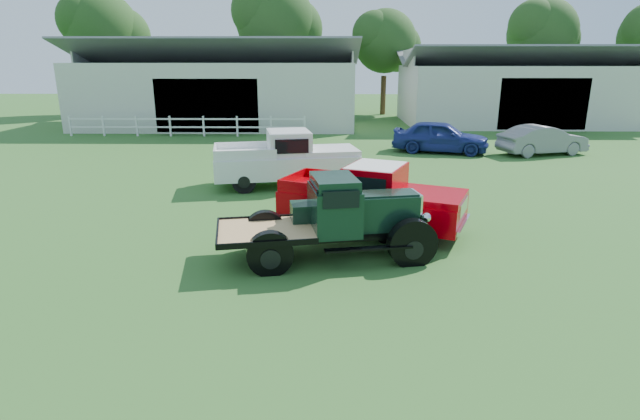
# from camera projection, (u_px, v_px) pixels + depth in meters

# --- Properties ---
(ground) EXTENTS (120.00, 120.00, 0.00)m
(ground) POSITION_uv_depth(u_px,v_px,m) (310.00, 274.00, 10.51)
(ground) COLOR #316625
(shed_left) EXTENTS (18.80, 10.20, 5.60)m
(shed_left) POSITION_uv_depth(u_px,v_px,m) (222.00, 84.00, 34.72)
(shed_left) COLOR #A8A8A8
(shed_left) RESTS_ON ground
(shed_right) EXTENTS (16.80, 9.20, 5.20)m
(shed_right) POSITION_uv_depth(u_px,v_px,m) (519.00, 86.00, 35.43)
(shed_right) COLOR #A8A8A8
(shed_right) RESTS_ON ground
(fence_rail) EXTENTS (14.20, 0.16, 1.20)m
(fence_rail) POSITION_uv_depth(u_px,v_px,m) (187.00, 126.00, 29.61)
(fence_rail) COLOR white
(fence_rail) RESTS_ON ground
(tree_a) EXTENTS (6.30, 6.30, 10.50)m
(tree_a) POSITION_uv_depth(u_px,v_px,m) (104.00, 49.00, 40.88)
(tree_a) COLOR #244218
(tree_a) RESTS_ON ground
(tree_b) EXTENTS (6.90, 6.90, 11.50)m
(tree_b) POSITION_uv_depth(u_px,v_px,m) (275.00, 43.00, 41.49)
(tree_b) COLOR #244218
(tree_b) RESTS_ON ground
(tree_c) EXTENTS (5.40, 5.40, 9.00)m
(tree_c) POSITION_uv_depth(u_px,v_px,m) (384.00, 59.00, 40.76)
(tree_c) COLOR #244218
(tree_c) RESTS_ON ground
(tree_d) EXTENTS (6.00, 6.00, 10.00)m
(tree_d) POSITION_uv_depth(u_px,v_px,m) (540.00, 52.00, 41.39)
(tree_d) COLOR #244218
(tree_d) RESTS_ON ground
(vintage_flatbed) EXTENTS (5.01, 2.72, 1.88)m
(vintage_flatbed) POSITION_uv_depth(u_px,v_px,m) (330.00, 218.00, 11.17)
(vintage_flatbed) COLOR black
(vintage_flatbed) RESTS_ON ground
(red_pickup) EXTENTS (5.23, 3.65, 1.78)m
(red_pickup) POSITION_uv_depth(u_px,v_px,m) (371.00, 197.00, 13.02)
(red_pickup) COLOR #AE0008
(red_pickup) RESTS_ON ground
(white_pickup) EXTENTS (5.54, 2.99, 1.93)m
(white_pickup) POSITION_uv_depth(u_px,v_px,m) (286.00, 159.00, 17.74)
(white_pickup) COLOR silver
(white_pickup) RESTS_ON ground
(misc_car_blue) EXTENTS (4.89, 2.97, 1.56)m
(misc_car_blue) POSITION_uv_depth(u_px,v_px,m) (440.00, 137.00, 24.29)
(misc_car_blue) COLOR navy
(misc_car_blue) RESTS_ON ground
(misc_car_grey) EXTENTS (4.45, 2.57, 1.39)m
(misc_car_grey) POSITION_uv_depth(u_px,v_px,m) (543.00, 140.00, 23.77)
(misc_car_grey) COLOR gray
(misc_car_grey) RESTS_ON ground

